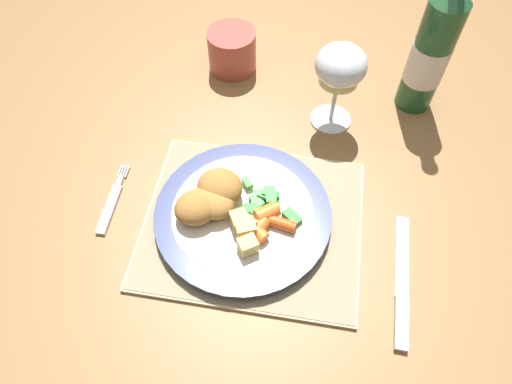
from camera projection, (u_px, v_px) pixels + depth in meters
ground_plane at (252, 300)px, 1.37m from camera, size 6.00×6.00×0.00m
dining_table at (250, 166)px, 0.82m from camera, size 1.45×1.07×0.74m
placemat at (253, 223)px, 0.67m from camera, size 0.31×0.27×0.01m
dinner_plate at (243, 215)px, 0.66m from camera, size 0.25×0.25×0.02m
breaded_croquettes at (212, 198)px, 0.64m from camera, size 0.11×0.11×0.04m
green_beans_pile at (266, 201)px, 0.65m from camera, size 0.10×0.07×0.02m
glazed_carrots at (265, 223)px, 0.63m from camera, size 0.07×0.07×0.02m
fork at (111, 204)px, 0.68m from camera, size 0.02×0.13×0.01m
table_knife at (402, 291)px, 0.61m from camera, size 0.02×0.20×0.01m
wine_glass at (340, 69)px, 0.69m from camera, size 0.08×0.08×0.15m
bottle at (432, 50)px, 0.71m from camera, size 0.06×0.06×0.30m
roast_potatoes at (245, 230)px, 0.62m from camera, size 0.05×0.07×0.03m
drinking_cup at (232, 50)px, 0.83m from camera, size 0.09×0.09×0.08m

